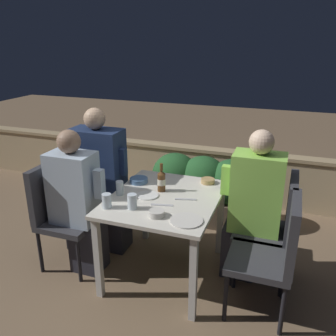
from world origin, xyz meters
TOP-DOWN VIEW (x-y plane):
  - ground_plane at (0.00, 0.00)m, footprint 16.00×16.00m
  - parapet_wall at (0.00, 1.65)m, footprint 9.00×0.18m
  - dining_table at (0.00, 0.00)m, footprint 0.85×1.01m
  - planter_hedge at (0.07, 1.02)m, footprint 1.15×0.47m
  - chair_left_near at (-0.92, -0.17)m, footprint 0.45×0.45m
  - person_blue_shirt at (-0.71, -0.17)m, footprint 0.47×0.26m
  - chair_left_far at (-0.90, 0.21)m, footprint 0.45×0.45m
  - person_navy_jumper at (-0.70, 0.21)m, footprint 0.52×0.26m
  - chair_right_near at (0.89, -0.20)m, footprint 0.45×0.45m
  - chair_right_far at (0.87, 0.21)m, footprint 0.45×0.45m
  - person_green_blouse at (0.67, 0.21)m, footprint 0.49×0.26m
  - beer_bottle at (-0.07, 0.10)m, footprint 0.07×0.07m
  - plate_0 at (0.28, -0.33)m, footprint 0.23×0.23m
  - plate_1 at (-0.14, -0.03)m, footprint 0.18×0.18m
  - bowl_0 at (0.06, -0.33)m, footprint 0.12×0.12m
  - bowl_1 at (0.26, 0.40)m, footprint 0.12×0.12m
  - bowl_2 at (-0.32, 0.20)m, footprint 0.16×0.16m
  - glass_cup_0 at (-0.36, -0.09)m, footprint 0.06×0.06m
  - glass_cup_1 at (-0.34, -0.33)m, footprint 0.07×0.07m
  - glass_cup_2 at (-0.16, -0.28)m, footprint 0.07×0.07m
  - fork_0 at (0.03, -0.16)m, footprint 0.17×0.06m
  - fork_1 at (0.18, -0.00)m, footprint 0.17×0.07m
  - potted_plant at (-1.03, 0.70)m, footprint 0.35×0.35m

SIDE VIEW (x-z plane):
  - ground_plane at x=0.00m, z-range 0.00..0.00m
  - parapet_wall at x=0.00m, z-range 0.01..0.65m
  - planter_hedge at x=0.07m, z-range 0.04..0.78m
  - potted_plant at x=-1.03m, z-range 0.08..0.82m
  - chair_left_near at x=-0.92m, z-range 0.08..1.01m
  - chair_left_far at x=-0.90m, z-range 0.08..1.01m
  - chair_right_near at x=0.89m, z-range 0.08..1.01m
  - chair_right_far at x=0.87m, z-range 0.08..1.01m
  - dining_table at x=0.00m, z-range 0.27..0.99m
  - person_blue_shirt at x=-0.71m, z-range 0.01..1.25m
  - person_green_blouse at x=0.67m, z-range 0.00..1.29m
  - person_navy_jumper at x=-0.70m, z-range 0.00..1.35m
  - fork_0 at x=0.03m, z-range 0.72..0.73m
  - fork_1 at x=0.18m, z-range 0.72..0.73m
  - plate_0 at x=0.28m, z-range 0.72..0.73m
  - plate_1 at x=-0.14m, z-range 0.72..0.73m
  - bowl_1 at x=0.26m, z-range 0.72..0.76m
  - bowl_2 at x=-0.32m, z-range 0.72..0.77m
  - bowl_0 at x=0.06m, z-range 0.72..0.77m
  - glass_cup_1 at x=-0.34m, z-range 0.72..0.83m
  - glass_cup_2 at x=-0.16m, z-range 0.72..0.84m
  - glass_cup_0 at x=-0.36m, z-range 0.72..0.84m
  - beer_bottle at x=-0.07m, z-range 0.69..0.93m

